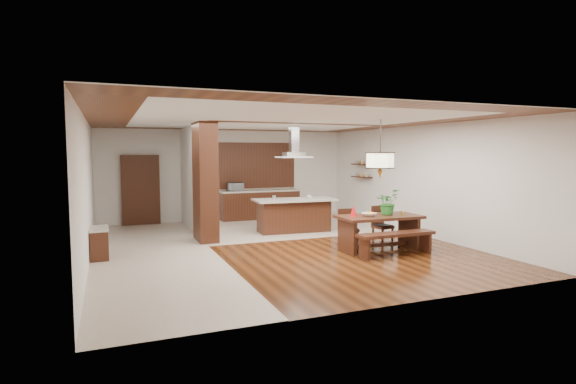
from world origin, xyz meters
name	(u,v)px	position (x,y,z in m)	size (l,w,h in m)	color
room_shell	(276,157)	(0.00, 0.00, 2.06)	(9.00, 9.04, 2.92)	#351909
tile_hallway	(154,255)	(-2.75, 0.00, 0.01)	(2.50, 9.00, 0.01)	beige
tile_kitchen	(286,226)	(1.25, 2.50, 0.01)	(5.50, 4.00, 0.01)	beige
soffit_band	(276,121)	(0.00, 0.00, 2.88)	(8.00, 9.00, 0.02)	#432110
partition_pier	(205,182)	(-1.40, 1.20, 1.45)	(0.45, 1.00, 2.90)	black
partition_stub	(190,178)	(-1.40, 3.30, 1.45)	(0.18, 2.40, 2.90)	silver
hallway_console	(100,243)	(-3.81, 0.20, 0.32)	(0.37, 0.88, 0.63)	black
hallway_doorway	(141,190)	(-2.70, 4.40, 1.05)	(1.10, 0.20, 2.10)	black
rear_counter	(260,204)	(1.00, 4.20, 0.48)	(2.60, 0.62, 0.95)	black
kitchen_window	(257,165)	(1.00, 4.46, 1.75)	(2.60, 0.08, 1.50)	brown
shelf_lower	(362,177)	(3.87, 2.60, 1.40)	(0.26, 0.90, 0.04)	black
shelf_upper	(362,164)	(3.87, 2.60, 1.80)	(0.26, 0.90, 0.04)	black
dining_table	(379,224)	(1.99, -1.26, 0.57)	(1.87, 0.96, 0.77)	black
dining_bench	(396,244)	(1.98, -1.93, 0.25)	(1.76, 0.39, 0.50)	black
dining_chair_left	(349,228)	(1.54, -0.68, 0.43)	(0.38, 0.38, 0.86)	black
dining_chair_right	(383,225)	(2.46, -0.70, 0.45)	(0.40, 0.40, 0.90)	black
pendant_lantern	(380,149)	(1.99, -1.26, 2.25)	(0.64, 0.64, 1.31)	beige
foliage_plant	(387,202)	(2.23, -1.22, 1.06)	(0.52, 0.45, 0.58)	#267328
fruit_bowl	(369,215)	(1.71, -1.29, 0.81)	(0.31, 0.31, 0.08)	beige
napkin_cone	(353,211)	(1.40, -1.13, 0.89)	(0.15, 0.15, 0.24)	#BB0D10
gold_ornament	(402,213)	(2.52, -1.37, 0.81)	(0.06, 0.06, 0.09)	gold
kitchen_island	(294,215)	(1.10, 1.54, 0.47)	(2.27, 1.10, 0.91)	black
range_hood	(294,142)	(1.10, 1.55, 2.46)	(0.90, 0.55, 0.87)	silver
island_cup	(309,197)	(1.51, 1.43, 0.96)	(0.12, 0.12, 0.10)	silver
microwave	(235,187)	(0.17, 4.17, 1.08)	(0.48, 0.33, 0.27)	#AEB1B5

